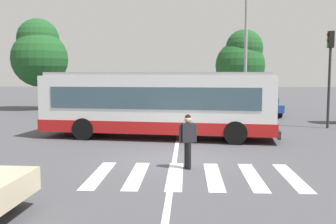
# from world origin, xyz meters

# --- Properties ---
(ground_plane) EXTENTS (160.00, 160.00, 0.00)m
(ground_plane) POSITION_xyz_m (0.00, 0.00, 0.00)
(ground_plane) COLOR #47474C
(city_transit_bus) EXTENTS (11.04, 3.86, 3.06)m
(city_transit_bus) POSITION_xyz_m (-0.88, 4.69, 1.59)
(city_transit_bus) COLOR black
(city_transit_bus) RESTS_ON ground_plane
(pedestrian_crossing_street) EXTENTS (0.56, 0.37, 1.72)m
(pedestrian_crossing_street) POSITION_xyz_m (0.52, -1.26, 0.97)
(pedestrian_crossing_street) COLOR black
(pedestrian_crossing_street) RESTS_ON ground_plane
(parked_car_charcoal) EXTENTS (1.90, 4.52, 1.35)m
(parked_car_charcoal) POSITION_xyz_m (-7.62, 14.99, 0.77)
(parked_car_charcoal) COLOR black
(parked_car_charcoal) RESTS_ON ground_plane
(parked_car_black) EXTENTS (2.00, 4.56, 1.35)m
(parked_car_black) POSITION_xyz_m (-5.00, 14.81, 0.77)
(parked_car_black) COLOR black
(parked_car_black) RESTS_ON ground_plane
(parked_car_red) EXTENTS (2.00, 4.56, 1.35)m
(parked_car_red) POSITION_xyz_m (-2.09, 15.09, 0.77)
(parked_car_red) COLOR black
(parked_car_red) RESTS_ON ground_plane
(parked_car_champagne) EXTENTS (1.92, 4.52, 1.35)m
(parked_car_champagne) POSITION_xyz_m (0.42, 15.55, 0.77)
(parked_car_champagne) COLOR black
(parked_car_champagne) RESTS_ON ground_plane
(parked_car_silver) EXTENTS (1.93, 4.53, 1.35)m
(parked_car_silver) POSITION_xyz_m (3.28, 15.54, 0.77)
(parked_car_silver) COLOR black
(parked_car_silver) RESTS_ON ground_plane
(parked_car_blue) EXTENTS (1.93, 4.53, 1.35)m
(parked_car_blue) POSITION_xyz_m (5.99, 14.98, 0.77)
(parked_car_blue) COLOR black
(parked_car_blue) RESTS_ON ground_plane
(traffic_light_far_corner) EXTENTS (0.33, 0.32, 5.29)m
(traffic_light_far_corner) POSITION_xyz_m (8.24, 8.47, 3.51)
(traffic_light_far_corner) COLOR #28282B
(traffic_light_far_corner) RESTS_ON ground_plane
(twin_arm_street_lamp) EXTENTS (3.99, 0.32, 9.30)m
(twin_arm_street_lamp) POSITION_xyz_m (4.18, 11.88, 5.66)
(twin_arm_street_lamp) COLOR #939399
(twin_arm_street_lamp) RESTS_ON ground_plane
(background_tree_left) EXTENTS (4.64, 4.64, 7.60)m
(background_tree_left) POSITION_xyz_m (-11.85, 18.89, 4.71)
(background_tree_left) COLOR brown
(background_tree_left) RESTS_ON ground_plane
(background_tree_right) EXTENTS (3.84, 3.84, 6.44)m
(background_tree_right) POSITION_xyz_m (4.68, 17.58, 4.04)
(background_tree_right) COLOR brown
(background_tree_right) RESTS_ON ground_plane
(crosswalk_painted_stripes) EXTENTS (6.07, 3.19, 0.01)m
(crosswalk_painted_stripes) POSITION_xyz_m (0.71, -2.17, 0.00)
(crosswalk_painted_stripes) COLOR silver
(crosswalk_painted_stripes) RESTS_ON ground_plane
(lane_center_line) EXTENTS (0.16, 24.00, 0.01)m
(lane_center_line) POSITION_xyz_m (0.06, 2.00, 0.00)
(lane_center_line) COLOR silver
(lane_center_line) RESTS_ON ground_plane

